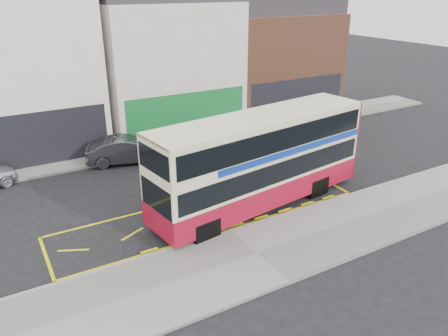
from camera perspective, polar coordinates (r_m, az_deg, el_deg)
ground at (r=18.69m, az=0.33°, el=-7.97°), size 120.00×120.00×0.00m
pavement at (r=17.01m, az=4.31°, el=-11.20°), size 40.00×4.00×0.15m
kerb at (r=18.37m, az=0.93°, el=-8.29°), size 40.00×0.15×0.15m
far_pavement at (r=27.81m, az=-11.14°, el=2.50°), size 50.00×3.00×0.15m
road_markings at (r=19.90m, az=-1.99°, el=-5.90°), size 14.00×3.40×0.01m
terrace_left at (r=29.26m, az=-25.11°, el=12.48°), size 8.00×8.01×11.80m
terrace_green_shop at (r=31.39m, az=-8.16°, el=14.48°), size 9.00×8.01×11.30m
terrace_right at (r=35.76m, az=5.80°, el=14.81°), size 9.00×8.01×10.30m
double_decker_bus at (r=19.80m, az=4.87°, el=1.17°), size 11.09×3.98×4.33m
bus_stop_post at (r=16.68m, az=-4.57°, el=-4.54°), size 0.73×0.13×2.95m
car_grey at (r=25.73m, az=-12.50°, el=2.34°), size 4.92×2.79×1.53m
car_white at (r=27.66m, az=1.36°, el=4.04°), size 4.31×1.79×1.25m
street_tree_right at (r=31.25m, az=1.97°, el=11.86°), size 2.43×2.43×5.24m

